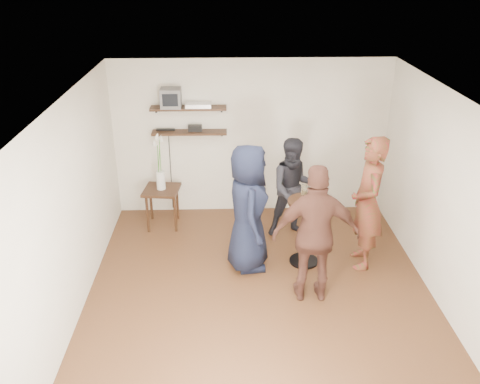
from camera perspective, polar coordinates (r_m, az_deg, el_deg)
name	(u,v)px	position (r m, az deg, el deg)	size (l,w,h in m)	color
room	(262,206)	(6.09, 2.47, -1.60)	(4.58, 5.08, 2.68)	#432415
shelf_upper	(188,108)	(8.12, -5.82, 9.36)	(1.20, 0.25, 0.04)	black
shelf_lower	(189,132)	(8.24, -5.70, 6.68)	(1.20, 0.25, 0.04)	black
crt_monitor	(171,98)	(8.10, -7.76, 10.45)	(0.32, 0.30, 0.30)	#59595B
dvd_deck	(198,105)	(8.10, -4.69, 9.71)	(0.40, 0.24, 0.06)	silver
radio	(195,128)	(8.21, -5.07, 7.14)	(0.22, 0.10, 0.10)	black
power_strip	(166,130)	(8.31, -8.35, 6.94)	(0.30, 0.05, 0.03)	black
side_table	(162,195)	(8.23, -8.77, -0.32)	(0.61, 0.61, 0.65)	black
vase_lilies	(160,171)	(8.06, -8.97, 2.34)	(0.19, 0.20, 0.97)	silver
drinks_table	(306,223)	(7.16, 7.43, -3.50)	(0.54, 0.54, 0.99)	black
wine_glass_fl	(304,192)	(6.90, 7.18, 0.02)	(0.07, 0.07, 0.22)	silver
wine_glass_fr	(313,192)	(6.93, 8.18, 0.00)	(0.07, 0.07, 0.21)	silver
wine_glass_bl	(305,189)	(6.99, 7.26, 0.30)	(0.07, 0.07, 0.21)	silver
wine_glass_br	(311,192)	(6.95, 7.95, -0.02)	(0.06, 0.06, 0.19)	silver
person_plaid	(367,203)	(7.15, 14.11, -1.25)	(0.70, 0.46, 1.91)	#AE1327
person_dark	(294,189)	(7.80, 6.08, 0.39)	(0.77, 0.60, 1.59)	black
person_navy	(248,208)	(6.90, 0.91, -1.85)	(0.89, 0.58, 1.82)	black
person_brown	(316,235)	(6.32, 8.52, -4.80)	(1.07, 0.45, 1.83)	#4F2B22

